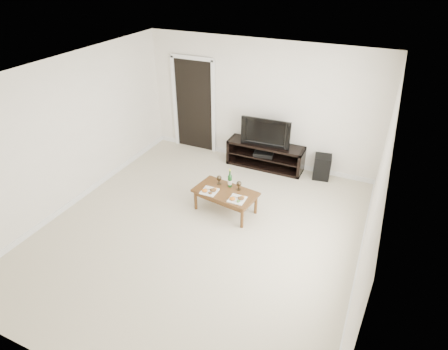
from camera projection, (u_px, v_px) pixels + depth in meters
floor at (201, 231)px, 6.23m from camera, size 5.50×5.50×0.00m
back_wall at (261, 104)px, 7.72m from camera, size 5.00×0.04×2.60m
ceiling at (194, 75)px, 4.88m from camera, size 5.00×5.50×0.04m
doorway at (194, 106)px, 8.39m from camera, size 0.90×0.02×2.05m
media_console at (265, 156)px, 7.95m from camera, size 1.62×0.45×0.55m
television at (267, 131)px, 7.65m from camera, size 1.03×0.18×0.59m
av_receiver at (264, 153)px, 7.92m from camera, size 0.44×0.36×0.08m
subwoofer at (322, 167)px, 7.58m from camera, size 0.38×0.38×0.49m
coffee_table at (225, 201)px, 6.61m from camera, size 1.16×0.75×0.42m
plate_left at (209, 190)px, 6.47m from camera, size 0.27×0.27×0.07m
plate_right at (237, 198)px, 6.26m from camera, size 0.27×0.27×0.07m
wine_bottle at (230, 178)px, 6.55m from camera, size 0.07×0.07×0.35m
goblet_left at (219, 180)px, 6.66m from camera, size 0.09×0.09×0.17m
goblet_right at (239, 185)px, 6.50m from camera, size 0.09×0.09×0.17m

